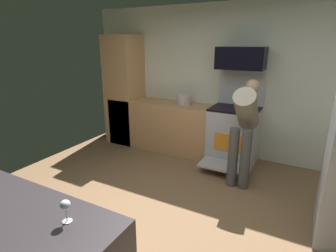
{
  "coord_description": "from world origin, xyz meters",
  "views": [
    {
      "loc": [
        1.35,
        -2.25,
        1.96
      ],
      "look_at": [
        -0.02,
        0.3,
        1.05
      ],
      "focal_mm": 28.42,
      "sensor_mm": 36.0,
      "label": 1
    }
  ],
  "objects_px": {
    "person_cook": "(245,124)",
    "stock_pot": "(184,99)",
    "oven_range": "(234,133)",
    "microwave": "(241,58)",
    "wine_glass_mid": "(65,206)"
  },
  "relations": [
    {
      "from": "microwave",
      "to": "person_cook",
      "type": "height_order",
      "value": "microwave"
    },
    {
      "from": "stock_pot",
      "to": "microwave",
      "type": "bearing_deg",
      "value": 4.91
    },
    {
      "from": "oven_range",
      "to": "stock_pot",
      "type": "bearing_deg",
      "value": 179.16
    },
    {
      "from": "wine_glass_mid",
      "to": "stock_pot",
      "type": "height_order",
      "value": "stock_pot"
    },
    {
      "from": "oven_range",
      "to": "wine_glass_mid",
      "type": "bearing_deg",
      "value": -93.31
    },
    {
      "from": "microwave",
      "to": "stock_pot",
      "type": "relative_size",
      "value": 2.76
    },
    {
      "from": "oven_range",
      "to": "stock_pot",
      "type": "distance_m",
      "value": 1.05
    },
    {
      "from": "person_cook",
      "to": "stock_pot",
      "type": "xyz_separation_m",
      "value": [
        -1.22,
        0.63,
        0.11
      ]
    },
    {
      "from": "microwave",
      "to": "stock_pot",
      "type": "bearing_deg",
      "value": -175.09
    },
    {
      "from": "person_cook",
      "to": "microwave",
      "type": "bearing_deg",
      "value": 112.23
    },
    {
      "from": "oven_range",
      "to": "person_cook",
      "type": "height_order",
      "value": "oven_range"
    },
    {
      "from": "microwave",
      "to": "stock_pot",
      "type": "height_order",
      "value": "microwave"
    },
    {
      "from": "oven_range",
      "to": "person_cook",
      "type": "bearing_deg",
      "value": -64.79
    },
    {
      "from": "oven_range",
      "to": "stock_pot",
      "type": "height_order",
      "value": "oven_range"
    },
    {
      "from": "microwave",
      "to": "person_cook",
      "type": "bearing_deg",
      "value": -67.77
    }
  ]
}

